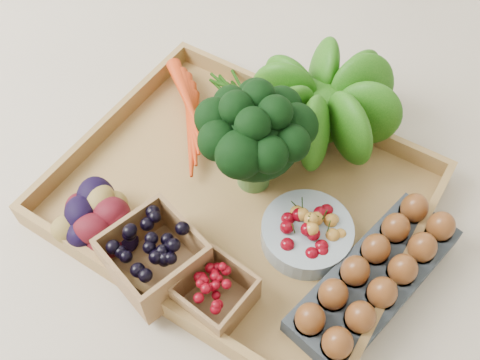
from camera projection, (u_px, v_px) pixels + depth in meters
The scene contains 10 objects.
ground at pixel (240, 201), 0.88m from camera, with size 4.00×4.00×0.00m, color beige.
tray at pixel (240, 199), 0.87m from camera, with size 0.55×0.45×0.01m, color #B0874A.
carrots at pixel (192, 116), 0.94m from camera, with size 0.18×0.13×0.04m, color red, non-canonical shape.
lettuce at pixel (324, 95), 0.88m from camera, with size 0.17×0.17×0.17m, color #104F0C.
broccoli at pixel (254, 154), 0.83m from camera, with size 0.18×0.18×0.14m, color black, non-canonical shape.
cherry_bowl at pixel (307, 234), 0.80m from camera, with size 0.14×0.14×0.04m, color #8C9EA5.
egg_carton at pixel (375, 279), 0.76m from camera, with size 0.10×0.29×0.03m, color #363E44.
potatoes at pixel (96, 214), 0.79m from camera, with size 0.16×0.16×0.09m, color #450B13, non-canonical shape.
punnet_blackberry at pixel (154, 257), 0.76m from camera, with size 0.12×0.12×0.08m, color black.
punnet_raspberry at pixel (216, 293), 0.73m from camera, with size 0.09×0.09×0.06m, color #6A040F.
Camera 1 is at (0.26, -0.41, 0.73)m, focal length 40.00 mm.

